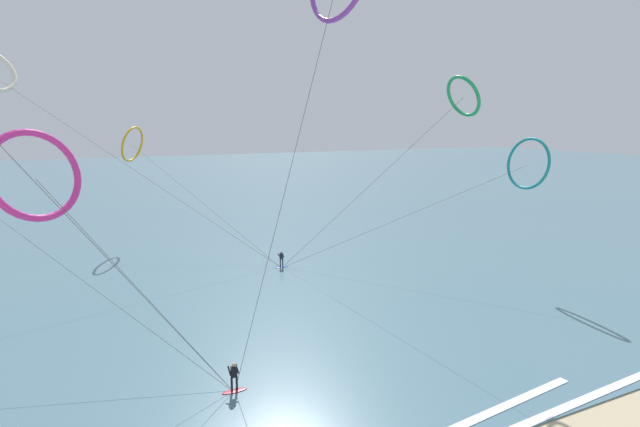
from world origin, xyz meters
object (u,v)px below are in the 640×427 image
(surfer_cobalt, at_px, (281,260))
(kite_emerald, at_px, (463,97))
(kite_magenta, at_px, (35,175))
(surfer_crimson, at_px, (234,379))
(kite_amber, at_px, (132,144))
(kite_teal, at_px, (527,164))

(surfer_cobalt, bearing_deg, kite_emerald, 105.17)
(surfer_cobalt, bearing_deg, kite_magenta, 28.77)
(surfer_crimson, distance_m, kite_emerald, 24.29)
(kite_amber, bearing_deg, kite_teal, 79.94)
(kite_amber, relative_size, kite_teal, 1.06)
(kite_magenta, distance_m, kite_teal, 38.26)
(surfer_crimson, bearing_deg, kite_teal, -167.96)
(surfer_cobalt, bearing_deg, kite_teal, 135.55)
(kite_emerald, xyz_separation_m, kite_magenta, (-26.92, -0.32, -4.37))
(kite_emerald, bearing_deg, kite_teal, -71.77)
(kite_amber, height_order, kite_emerald, kite_emerald)
(surfer_crimson, bearing_deg, surfer_cobalt, -119.38)
(surfer_cobalt, height_order, kite_magenta, kite_magenta)
(surfer_crimson, height_order, kite_magenta, kite_magenta)
(surfer_cobalt, relative_size, kite_teal, 0.09)
(surfer_cobalt, height_order, kite_emerald, kite_emerald)
(surfer_cobalt, xyz_separation_m, kite_amber, (-12.30, 18.69, 11.05))
(surfer_cobalt, xyz_separation_m, kite_emerald, (8.30, -15.93, 15.49))
(surfer_crimson, xyz_separation_m, kite_amber, (-2.36, 38.79, 11.05))
(surfer_crimson, distance_m, surfer_cobalt, 22.43)
(kite_teal, bearing_deg, surfer_crimson, -75.38)
(surfer_cobalt, xyz_separation_m, kite_magenta, (-18.62, -16.25, 11.12))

